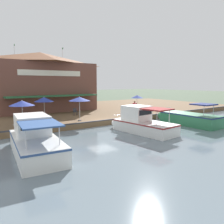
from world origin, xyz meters
name	(u,v)px	position (x,y,z in m)	size (l,w,h in m)	color
ground_plane	(102,127)	(0.00, 0.00, 0.00)	(220.00, 220.00, 0.00)	#4C5B47
quay_deck	(62,112)	(-11.00, 0.00, 0.30)	(22.00, 56.00, 0.60)	brown
quay_edge_fender	(101,121)	(-0.10, 0.00, 0.65)	(0.20, 50.40, 0.10)	#2D2D33
waterfront_restaurant	(41,81)	(-13.44, -2.04, 4.82)	(10.88, 14.34, 9.28)	brown
patio_umbrella_mid_patio_left	(79,99)	(-1.56, -1.76, 2.89)	(2.22, 2.22, 2.54)	#B7B7B7
patio_umbrella_by_entrance	(44,99)	(-4.79, -4.43, 2.75)	(2.10, 2.10, 2.44)	#B7B7B7
patio_umbrella_far_corner	(137,97)	(-4.44, 8.67, 2.61)	(1.72, 1.72, 2.26)	#B7B7B7
patio_umbrella_mid_patio_right	(22,103)	(-1.98, -7.32, 2.71)	(2.23, 2.23, 2.38)	#B7B7B7
cafe_chair_beside_entrance	(75,111)	(-5.46, -0.45, 1.08)	(0.45, 0.45, 0.85)	#2D2D33
cafe_chair_facing_river	(150,108)	(-2.81, 9.69, 1.08)	(0.48, 0.48, 0.85)	#2D2D33
person_at_quay_edge	(135,106)	(-1.01, 5.28, 1.73)	(0.51, 0.51, 1.79)	#337547
motorboat_outer_channel	(33,139)	(4.72, -8.18, 0.94)	(7.73, 3.12, 2.38)	white
motorboat_nearest_quay	(185,118)	(4.09, 8.10, 0.75)	(7.47, 2.46, 2.38)	#287047
motorboat_fourth_along	(139,123)	(4.01, 1.49, 0.90)	(7.10, 3.04, 2.36)	white
tree_behind_restaurant	(70,79)	(-16.43, 3.80, 5.15)	(3.81, 3.63, 6.47)	brown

